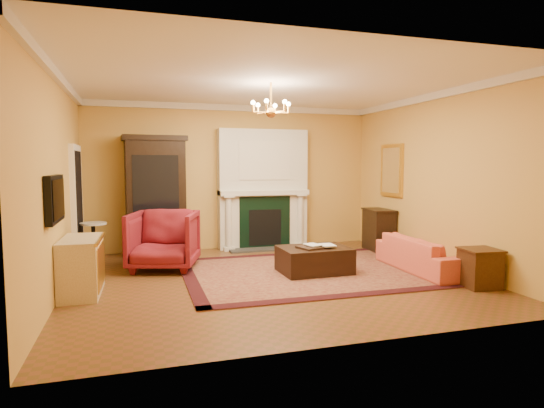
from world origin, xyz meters
name	(u,v)px	position (x,y,z in m)	size (l,w,h in m)	color
floor	(271,278)	(0.00, 0.00, -0.01)	(6.00, 5.50, 0.02)	brown
ceiling	(271,82)	(0.00, 0.00, 3.01)	(6.00, 5.50, 0.02)	white
wall_back	(233,177)	(0.00, 2.76, 1.50)	(6.00, 0.02, 3.00)	gold
wall_front	(354,193)	(0.00, -2.76, 1.50)	(6.00, 0.02, 3.00)	gold
wall_left	(57,185)	(-3.01, 0.00, 1.50)	(0.02, 5.50, 3.00)	gold
wall_right	(437,180)	(3.01, 0.00, 1.50)	(0.02, 5.50, 3.00)	gold
fireplace	(263,192)	(0.60, 2.57, 1.19)	(1.90, 0.70, 2.50)	silver
crown_molding	(255,96)	(0.00, 0.96, 2.94)	(6.00, 5.50, 0.12)	silver
doorway	(77,207)	(-2.95, 1.70, 1.05)	(0.08, 1.05, 2.10)	white
tv_panel	(55,199)	(-2.95, -0.60, 1.35)	(0.09, 0.95, 0.58)	black
gilt_mirror	(392,170)	(2.97, 1.40, 1.65)	(0.06, 0.76, 1.05)	gold
chandelier	(271,109)	(0.00, 0.00, 2.61)	(0.63, 0.55, 0.53)	gold
oriental_rug	(311,271)	(0.75, 0.19, 0.01)	(4.14, 3.11, 0.02)	#4E1012
china_cabinet	(156,198)	(-1.62, 2.49, 1.11)	(1.11, 0.51, 2.23)	black
wingback_armchair	(164,237)	(-1.56, 1.09, 0.55)	(1.06, 0.99, 1.09)	maroon
pedestal_table	(94,242)	(-2.70, 1.55, 0.45)	(0.44, 0.44, 0.78)	black
commode	(81,266)	(-2.73, -0.10, 0.39)	(0.49, 1.04, 0.77)	beige
coral_sofa	(424,249)	(2.57, -0.30, 0.38)	(1.93, 0.56, 0.76)	#E75249
end_table	(480,269)	(2.72, -1.40, 0.27)	(0.46, 0.46, 0.54)	#3D2410
console_table	(379,231)	(2.78, 1.54, 0.41)	(0.42, 0.74, 0.82)	black
leather_ottoman	(314,260)	(0.76, 0.09, 0.22)	(1.10, 0.80, 0.41)	black
ottoman_tray	(313,247)	(0.72, 0.03, 0.44)	(0.46, 0.36, 0.03)	black
book_a	(308,238)	(0.63, 0.03, 0.60)	(0.21, 0.03, 0.28)	gray
book_b	(321,237)	(0.84, 0.00, 0.61)	(0.22, 0.02, 0.30)	gray
topiary_left	(237,179)	(0.02, 2.53, 1.46)	(0.16, 0.16, 0.43)	gray
topiary_right	(286,179)	(1.11, 2.53, 1.45)	(0.15, 0.15, 0.41)	gray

